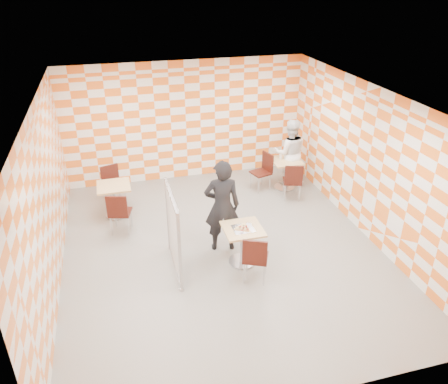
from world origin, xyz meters
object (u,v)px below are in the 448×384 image
(chair_second_front, at_px, (293,179))
(sport_bottle, at_px, (281,155))
(chair_main_front, at_px, (255,256))
(soda_bottle, at_px, (290,155))
(empty_table, at_px, (115,195))
(chair_second_side, at_px, (264,168))
(chair_empty_near, at_px, (119,211))
(chair_empty_far, at_px, (112,182))
(second_table, at_px, (285,169))
(man_dark, at_px, (222,206))
(man_white, at_px, (290,153))
(main_table, at_px, (243,239))
(partition, at_px, (173,232))

(chair_second_front, bearing_deg, sport_bottle, 91.46)
(chair_main_front, height_order, soda_bottle, soda_bottle)
(empty_table, bearing_deg, sport_bottle, 6.06)
(chair_second_front, bearing_deg, chair_second_side, 120.86)
(chair_main_front, distance_m, sport_bottle, 3.87)
(chair_empty_near, bearing_deg, empty_table, 93.85)
(empty_table, height_order, soda_bottle, soda_bottle)
(chair_second_side, relative_size, chair_empty_far, 1.00)
(chair_main_front, xyz_separation_m, chair_second_side, (1.37, 3.40, 0.00))
(empty_table, bearing_deg, chair_main_front, -53.33)
(second_table, height_order, chair_empty_near, chair_empty_near)
(man_dark, distance_m, man_white, 3.29)
(chair_empty_near, relative_size, chair_empty_far, 1.00)
(main_table, bearing_deg, sport_bottle, 56.81)
(chair_main_front, height_order, chair_second_side, same)
(main_table, height_order, partition, partition)
(chair_empty_far, height_order, sport_bottle, sport_bottle)
(chair_empty_far, relative_size, soda_bottle, 4.02)
(chair_main_front, bearing_deg, empty_table, 126.67)
(man_white, bearing_deg, empty_table, 20.30)
(main_table, distance_m, chair_second_side, 3.13)
(chair_main_front, relative_size, man_white, 0.54)
(partition, relative_size, sport_bottle, 7.75)
(empty_table, relative_size, sport_bottle, 3.75)
(chair_main_front, xyz_separation_m, chair_second_front, (1.82, 2.65, 0.00))
(chair_main_front, distance_m, soda_bottle, 3.91)
(chair_second_front, relative_size, man_dark, 0.50)
(chair_empty_near, bearing_deg, man_dark, -28.66)
(man_white, bearing_deg, chair_empty_near, 30.52)
(chair_empty_near, bearing_deg, chair_main_front, -45.41)
(empty_table, relative_size, partition, 0.48)
(chair_main_front, height_order, chair_empty_near, same)
(empty_table, height_order, chair_main_front, chair_main_front)
(main_table, distance_m, soda_bottle, 3.44)
(chair_main_front, xyz_separation_m, man_dark, (-0.28, 1.17, 0.39))
(chair_second_front, distance_m, soda_bottle, 0.78)
(chair_second_front, relative_size, chair_second_side, 1.00)
(man_dark, height_order, sport_bottle, man_dark)
(main_table, relative_size, partition, 0.48)
(chair_second_front, xyz_separation_m, man_dark, (-2.10, -1.48, 0.39))
(second_table, bearing_deg, empty_table, -175.69)
(main_table, height_order, man_dark, man_dark)
(chair_second_front, xyz_separation_m, man_white, (0.24, 0.83, 0.31))
(man_white, height_order, sport_bottle, man_white)
(soda_bottle, bearing_deg, partition, -141.62)
(chair_empty_far, relative_size, man_white, 0.54)
(second_table, xyz_separation_m, soda_bottle, (0.11, 0.04, 0.34))
(chair_second_side, bearing_deg, sport_bottle, 1.96)
(main_table, bearing_deg, chair_second_front, 47.78)
(chair_empty_near, bearing_deg, chair_second_side, 18.65)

